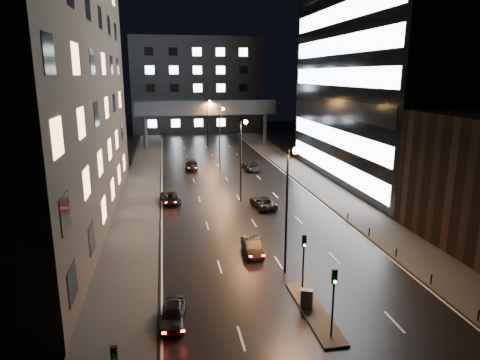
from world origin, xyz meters
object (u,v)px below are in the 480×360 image
(car_away_b, at_px, (252,247))
(car_toward_a, at_px, (263,202))
(car_away_c, at_px, (170,198))
(utility_cabinet, at_px, (307,299))
(car_toward_b, at_px, (251,165))
(car_away_d, at_px, (192,165))
(car_away_a, at_px, (173,314))

(car_away_b, height_order, car_toward_a, car_away_b)
(car_away_c, xyz_separation_m, car_toward_a, (10.81, -3.81, 0.02))
(car_toward_a, relative_size, utility_cabinet, 3.57)
(car_away_c, bearing_deg, car_away_b, -75.30)
(car_toward_b, bearing_deg, car_away_b, 73.53)
(car_away_c, distance_m, utility_cabinet, 27.88)
(car_away_b, distance_m, utility_cabinet, 9.87)
(car_away_d, height_order, car_toward_b, car_toward_b)
(car_away_d, height_order, car_toward_a, car_away_d)
(utility_cabinet, bearing_deg, car_away_b, 122.25)
(car_away_a, distance_m, car_away_c, 26.57)
(car_away_b, xyz_separation_m, car_toward_a, (4.00, 13.01, -0.01))
(car_away_b, xyz_separation_m, car_toward_b, (6.68, 33.38, 0.12))
(car_toward_a, distance_m, utility_cabinet, 22.84)
(car_away_c, height_order, car_toward_b, car_toward_b)
(car_away_a, relative_size, car_toward_b, 0.69)
(car_toward_b, bearing_deg, car_away_d, -17.35)
(car_toward_b, distance_m, utility_cabinet, 43.38)
(car_away_c, distance_m, car_away_d, 19.04)
(utility_cabinet, bearing_deg, car_away_c, 129.97)
(car_away_a, distance_m, car_away_b, 12.10)
(car_toward_a, bearing_deg, car_toward_b, -103.59)
(car_away_c, distance_m, car_toward_a, 11.46)
(car_away_b, relative_size, car_toward_b, 0.75)
(car_toward_a, height_order, car_toward_b, car_toward_b)
(car_away_b, distance_m, car_away_c, 18.15)
(car_away_b, relative_size, car_away_c, 0.89)
(car_away_b, relative_size, car_toward_a, 0.86)
(car_away_c, bearing_deg, utility_cabinet, -79.49)
(car_away_a, relative_size, car_toward_a, 0.80)
(car_away_d, distance_m, car_toward_a, 23.51)
(car_away_a, height_order, car_away_b, car_away_b)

